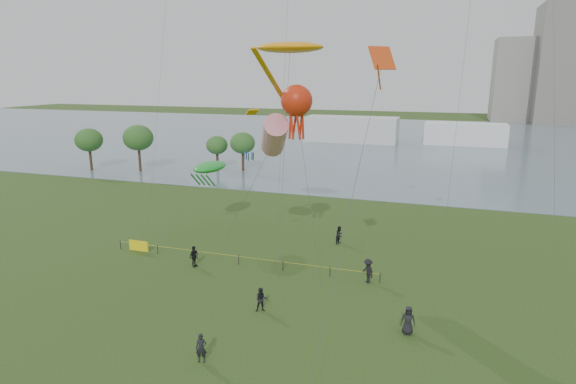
% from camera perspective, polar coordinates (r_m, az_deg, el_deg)
% --- Properties ---
extents(ground_plane, '(400.00, 400.00, 0.00)m').
position_cam_1_polar(ground_plane, '(27.66, -7.00, -21.25)').
color(ground_plane, '#1F3811').
extents(lake, '(400.00, 120.00, 0.08)m').
position_cam_1_polar(lake, '(121.80, 13.50, 5.89)').
color(lake, slate).
rests_on(lake, ground_plane).
extents(building_mid, '(20.00, 20.00, 38.00)m').
position_cam_1_polar(building_mid, '(185.89, 30.31, 12.89)').
color(building_mid, slate).
rests_on(building_mid, ground_plane).
extents(building_low, '(16.00, 18.00, 28.00)m').
position_cam_1_polar(building_low, '(189.64, 25.55, 11.87)').
color(building_low, gray).
rests_on(building_low, ground_plane).
extents(pavilion_left, '(22.00, 8.00, 6.00)m').
position_cam_1_polar(pavilion_left, '(118.14, 7.51, 7.38)').
color(pavilion_left, silver).
rests_on(pavilion_left, ground_plane).
extents(pavilion_right, '(18.00, 7.00, 5.00)m').
position_cam_1_polar(pavilion_right, '(119.16, 20.23, 6.46)').
color(pavilion_right, white).
rests_on(pavilion_right, ground_plane).
extents(trees, '(29.09, 11.91, 7.77)m').
position_cam_1_polar(trees, '(83.60, -15.10, 5.89)').
color(trees, '#362418').
rests_on(trees, ground_plane).
extents(fence, '(24.07, 0.07, 1.05)m').
position_cam_1_polar(fence, '(44.37, -13.16, -6.76)').
color(fence, black).
rests_on(fence, ground_plane).
extents(spectator_a, '(1.02, 0.93, 1.70)m').
position_cam_1_polar(spectator_a, '(33.72, -3.17, -12.63)').
color(spectator_a, black).
rests_on(spectator_a, ground_plane).
extents(spectator_b, '(1.39, 1.41, 1.95)m').
position_cam_1_polar(spectator_b, '(38.39, 9.44, -9.21)').
color(spectator_b, black).
rests_on(spectator_b, ground_plane).
extents(spectator_c, '(0.59, 1.12, 1.82)m').
position_cam_1_polar(spectator_c, '(41.66, -11.09, -7.50)').
color(spectator_c, black).
rests_on(spectator_c, ground_plane).
extents(spectator_d, '(0.96, 0.69, 1.84)m').
position_cam_1_polar(spectator_d, '(31.91, 14.04, -14.53)').
color(spectator_d, black).
rests_on(spectator_d, ground_plane).
extents(spectator_f, '(0.73, 0.59, 1.72)m').
position_cam_1_polar(spectator_f, '(28.83, -10.25, -17.75)').
color(spectator_f, black).
rests_on(spectator_f, ground_plane).
extents(spectator_g, '(0.89, 1.01, 1.74)m').
position_cam_1_polar(spectator_g, '(46.51, 6.12, -5.09)').
color(spectator_g, black).
rests_on(spectator_g, ground_plane).
extents(kite_stingray, '(5.49, 10.19, 18.34)m').
position_cam_1_polar(kite_stingray, '(39.66, 0.17, 16.68)').
color(kite_stingray, '#3F3F42').
extents(kite_windsock, '(7.21, 5.27, 12.90)m').
position_cam_1_polar(kite_windsock, '(39.88, -1.65, 6.65)').
color(kite_windsock, '#3F3F42').
extents(kite_creature, '(3.78, 10.24, 7.34)m').
position_cam_1_polar(kite_creature, '(48.71, -9.26, 2.93)').
color(kite_creature, '#3F3F42').
extents(kite_octopus, '(3.90, 3.38, 15.11)m').
position_cam_1_polar(kite_octopus, '(36.95, 1.02, 10.67)').
color(kite_octopus, '#3F3F42').
extents(kite_delta, '(2.52, 9.94, 17.32)m').
position_cam_1_polar(kite_delta, '(26.75, 10.70, 13.56)').
color(kite_delta, '#3F3F42').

